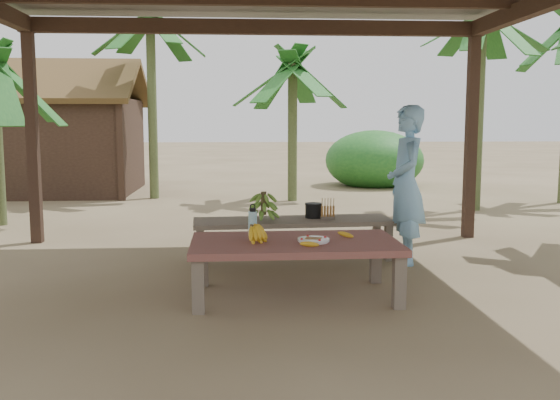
{
  "coord_description": "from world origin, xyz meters",
  "views": [
    {
      "loc": [
        -0.24,
        -5.69,
        1.54
      ],
      "look_at": [
        0.15,
        0.09,
        0.8
      ],
      "focal_mm": 40.0,
      "sensor_mm": 36.0,
      "label": 1
    }
  ],
  "objects": [
    {
      "name": "ripe_banana_bunch",
      "position": [
        -0.13,
        -0.38,
        0.58
      ],
      "size": [
        0.31,
        0.29,
        0.16
      ],
      "primitive_type": null,
      "rotation": [
        0.0,
        0.0,
        -0.24
      ],
      "color": "yellow",
      "rests_on": "work_table"
    },
    {
      "name": "loose_banana_front",
      "position": [
        0.34,
        -0.64,
        0.52
      ],
      "size": [
        0.18,
        0.09,
        0.04
      ],
      "primitive_type": "ellipsoid",
      "rotation": [
        0.0,
        0.0,
        1.87
      ],
      "color": "yellow",
      "rests_on": "work_table"
    },
    {
      "name": "cooking_pot",
      "position": [
        0.6,
        1.22,
        0.53
      ],
      "size": [
        0.19,
        0.19,
        0.16
      ],
      "primitive_type": "cylinder",
      "color": "black",
      "rests_on": "bench"
    },
    {
      "name": "work_table",
      "position": [
        0.25,
        -0.37,
        0.43
      ],
      "size": [
        1.81,
        1.02,
        0.5
      ],
      "rotation": [
        0.0,
        0.0,
        0.01
      ],
      "color": "brown",
      "rests_on": "ground"
    },
    {
      "name": "banana_plant_nw",
      "position": [
        -1.92,
        6.82,
        3.31
      ],
      "size": [
        1.8,
        1.8,
        3.82
      ],
      "color": "#596638",
      "rests_on": "ground"
    },
    {
      "name": "ground",
      "position": [
        0.0,
        0.0,
        0.0
      ],
      "size": [
        80.0,
        80.0,
        0.0
      ],
      "primitive_type": "plane",
      "color": "brown",
      "rests_on": "ground"
    },
    {
      "name": "banana_plant_n",
      "position": [
        0.8,
        6.25,
        2.34
      ],
      "size": [
        1.8,
        1.8,
        2.82
      ],
      "color": "#596638",
      "rests_on": "ground"
    },
    {
      "name": "bench",
      "position": [
        0.36,
        1.13,
        0.39
      ],
      "size": [
        2.24,
        0.75,
        0.45
      ],
      "rotation": [
        0.0,
        0.0,
        0.07
      ],
      "color": "brown",
      "rests_on": "ground"
    },
    {
      "name": "loose_banana_side",
      "position": [
        0.72,
        -0.23,
        0.52
      ],
      "size": [
        0.16,
        0.14,
        0.04
      ],
      "primitive_type": "ellipsoid",
      "rotation": [
        0.0,
        0.0,
        0.89
      ],
      "color": "yellow",
      "rests_on": "work_table"
    },
    {
      "name": "banana_plant_ne",
      "position": [
        3.85,
        4.76,
        3.08
      ],
      "size": [
        1.8,
        1.8,
        3.58
      ],
      "color": "#596638",
      "rests_on": "ground"
    },
    {
      "name": "plate",
      "position": [
        0.4,
        -0.45,
        0.52
      ],
      "size": [
        0.27,
        0.27,
        0.04
      ],
      "color": "white",
      "rests_on": "work_table"
    },
    {
      "name": "water_flask",
      "position": [
        -0.11,
        -0.13,
        0.62
      ],
      "size": [
        0.08,
        0.08,
        0.3
      ],
      "color": "#3BA4B8",
      "rests_on": "work_table"
    },
    {
      "name": "hut",
      "position": [
        -4.5,
        8.0,
        1.1
      ],
      "size": [
        4.4,
        3.43,
        2.85
      ],
      "color": "black",
      "rests_on": "ground"
    },
    {
      "name": "skewer_rack",
      "position": [
        0.75,
        1.1,
        0.57
      ],
      "size": [
        0.18,
        0.09,
        0.24
      ],
      "primitive_type": null,
      "rotation": [
        0.0,
        0.0,
        0.07
      ],
      "color": "#A57F47",
      "rests_on": "bench"
    },
    {
      "name": "green_banana_stalk",
      "position": [
        0.03,
        1.11,
        0.61
      ],
      "size": [
        0.31,
        0.31,
        0.33
      ],
      "primitive_type": null,
      "rotation": [
        0.0,
        0.0,
        0.07
      ],
      "color": "#598C2D",
      "rests_on": "bench"
    },
    {
      "name": "woman",
      "position": [
        1.56,
        0.85,
        0.85
      ],
      "size": [
        0.44,
        0.64,
        1.71
      ],
      "primitive_type": "imported",
      "rotation": [
        0.0,
        0.0,
        -1.62
      ],
      "color": "#6EA4D1",
      "rests_on": "ground"
    }
  ]
}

